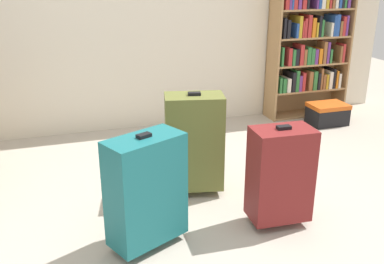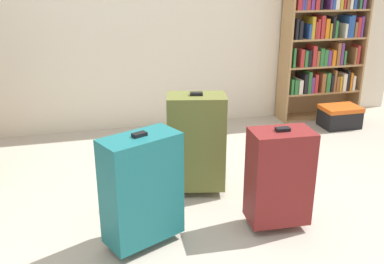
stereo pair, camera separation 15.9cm
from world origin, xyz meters
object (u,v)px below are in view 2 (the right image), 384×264
at_px(storage_box, 340,116).
at_px(suitcase_dark_red, 279,177).
at_px(bookshelf, 323,40).
at_px(suitcase_olive, 196,142).
at_px(suitcase_teal, 142,189).

height_order(storage_box, suitcase_dark_red, suitcase_dark_red).
relative_size(bookshelf, suitcase_dark_red, 2.57).
xyz_separation_m(suitcase_olive, suitcase_teal, (-0.46, -0.56, -0.02)).
relative_size(bookshelf, suitcase_olive, 2.27).
xyz_separation_m(bookshelf, suitcase_teal, (-2.19, -1.93, -0.48)).
relative_size(storage_box, suitcase_teal, 0.54).
bearing_deg(suitcase_teal, bookshelf, 41.36).
bearing_deg(bookshelf, suitcase_dark_red, -124.88).
xyz_separation_m(bookshelf, storage_box, (0.07, -0.37, -0.73)).
distance_m(bookshelf, suitcase_teal, 2.96).
height_order(suitcase_dark_red, suitcase_teal, suitcase_teal).
relative_size(storage_box, suitcase_dark_red, 0.58).
bearing_deg(suitcase_olive, suitcase_teal, -129.83).
relative_size(suitcase_dark_red, suitcase_teal, 0.94).
height_order(suitcase_dark_red, suitcase_olive, suitcase_olive).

